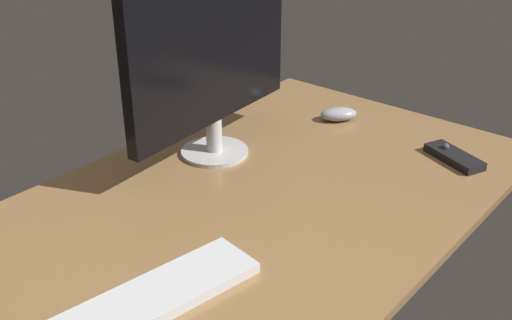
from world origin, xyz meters
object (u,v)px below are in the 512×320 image
at_px(computer_mouse, 339,114).
at_px(monitor, 211,56).
at_px(keyboard, 159,295).
at_px(media_remote, 454,156).

bearing_deg(computer_mouse, monitor, -156.81).
relative_size(monitor, keyboard, 1.51).
bearing_deg(keyboard, monitor, 42.64).
height_order(computer_mouse, media_remote, computer_mouse).
bearing_deg(keyboard, media_remote, -2.29).
bearing_deg(computer_mouse, media_remote, -53.25).
distance_m(keyboard, media_remote, 0.85).
bearing_deg(media_remote, computer_mouse, 18.15).
distance_m(keyboard, computer_mouse, 0.88).
xyz_separation_m(keyboard, media_remote, (0.83, -0.16, 0.00)).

